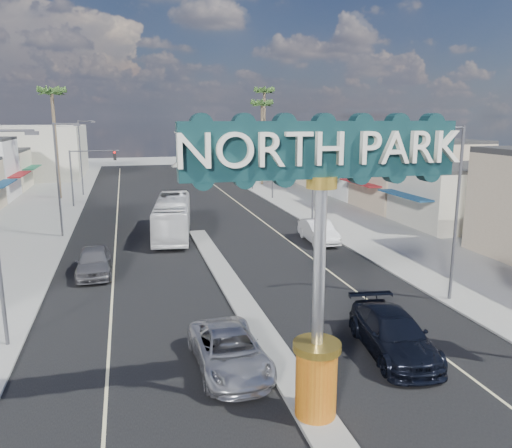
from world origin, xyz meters
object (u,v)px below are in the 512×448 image
traffic_signal_left (89,167)px  streetlight_l_far (82,154)px  traffic_signal_right (257,163)px  gateway_sign (320,238)px  streetlight_r_near (454,205)px  streetlight_l_mid (60,174)px  car_parked_left (94,261)px  palm_right_mid (262,108)px  suv_left (229,351)px  car_parked_right (318,231)px  city_bus (173,217)px  palm_left_far (52,98)px  palm_right_far (264,96)px  suv_right (393,334)px  streetlight_r_far (251,151)px  streetlight_r_mid (312,167)px

traffic_signal_left → streetlight_l_far: 8.14m
traffic_signal_left → traffic_signal_right: same height
gateway_sign → streetlight_r_near: (10.43, 8.02, -0.86)m
streetlight_l_mid → car_parked_left: bearing=-75.2°
streetlight_l_mid → palm_right_mid: 35.44m
gateway_sign → streetlight_r_near: bearing=37.6°
traffic_signal_left → suv_left: traffic_signal_left is taller
palm_right_mid → traffic_signal_right: bearing=-107.6°
car_parked_right → suv_left: bearing=-118.8°
traffic_signal_right → city_bus: size_ratio=0.54×
streetlight_r_near → palm_left_far: (-23.43, 40.00, 6.43)m
gateway_sign → palm_right_far: 62.20m
suv_right → streetlight_l_mid: bearing=128.8°
traffic_signal_right → palm_right_far: 20.59m
streetlight_r_far → suv_left: streetlight_r_far is taller
traffic_signal_right → streetlight_r_mid: size_ratio=0.67×
palm_left_far → city_bus: 26.23m
traffic_signal_left → suv_left: size_ratio=1.11×
streetlight_l_mid → car_parked_right: size_ratio=1.75×
streetlight_l_far → streetlight_r_near: same height
streetlight_l_far → city_bus: streetlight_l_far is taller
traffic_signal_left → palm_right_far: 31.22m
gateway_sign → palm_right_far: palm_right_far is taller
streetlight_l_far → palm_right_far: palm_right_far is taller
traffic_signal_right → streetlight_l_far: (-19.62, 8.01, 0.79)m
suv_left → streetlight_l_mid: bearing=107.5°
streetlight_r_mid → car_parked_left: (-18.03, -10.75, -4.21)m
streetlight_r_far → suv_right: streetlight_r_far is taller
traffic_signal_right → palm_left_far: 24.09m
traffic_signal_right → suv_left: 39.93m
palm_right_mid → city_bus: (-15.00, -27.63, -9.06)m
suv_right → streetlight_l_far: bearing=115.1°
palm_left_far → car_parked_right: bearing=-50.9°
gateway_sign → city_bus: (-2.00, 26.39, -4.38)m
streetlight_l_far → city_bus: bearing=-70.4°
palm_right_mid → car_parked_right: bearing=-97.7°
palm_left_far → city_bus: bearing=-63.0°
streetlight_r_mid → car_parked_right: size_ratio=1.75×
streetlight_r_far → palm_right_far: (4.57, 10.00, 7.32)m
palm_right_far → streetlight_r_near: bearing=-95.0°
traffic_signal_left → streetlight_l_far: bearing=98.9°
streetlight_r_mid → suv_left: streetlight_r_mid is taller
streetlight_r_near → city_bus: streetlight_r_near is taller
streetlight_l_mid → streetlight_r_near: size_ratio=1.00×
streetlight_l_mid → streetlight_r_near: bearing=-43.8°
palm_right_mid → streetlight_l_far: bearing=-170.3°
traffic_signal_right → streetlight_l_mid: (-19.62, -13.99, 0.79)m
traffic_signal_left → palm_left_far: bearing=122.4°
car_parked_left → streetlight_l_far: bearing=94.4°
streetlight_l_far → suv_left: (8.43, -46.18, -4.31)m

